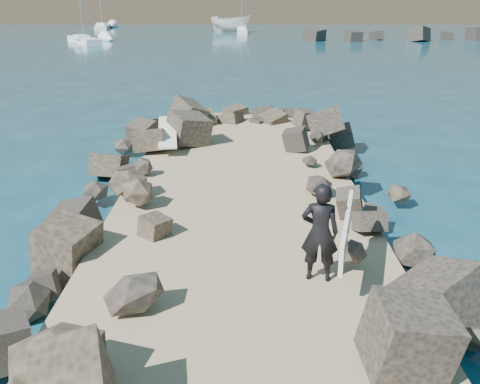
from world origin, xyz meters
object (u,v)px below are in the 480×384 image
Objects in this scene: surfboard_resting at (168,135)px; sailboat_a at (84,40)px; surfer_with_board at (324,232)px; boat_imported at (231,24)px.

sailboat_a reaches higher than surfboard_resting.
surfer_with_board is 0.23× the size of sailboat_a.
boat_imported is 2.86× the size of surfer_with_board.
surfboard_resting is at bearing -159.10° from boat_imported.
surfer_with_board is at bearing -156.06° from boat_imported.
surfer_with_board is at bearing -70.50° from sailboat_a.
boat_imported is 0.66× the size of sailboat_a.
surfboard_resting is 1.04× the size of surfer_with_board.
surfboard_resting is at bearing 114.20° from surfer_with_board.
boat_imported is 24.90m from sailboat_a.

